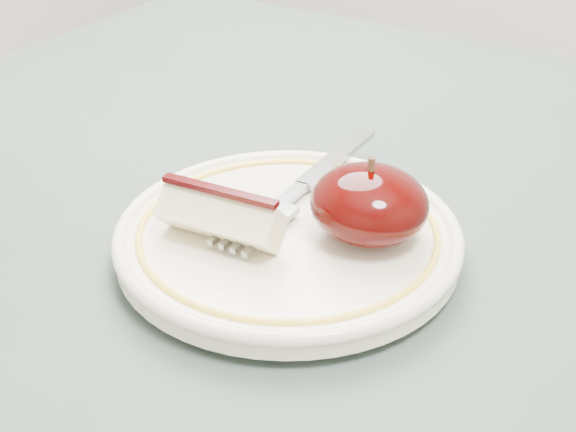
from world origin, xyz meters
The scene contains 5 objects.
table centered at (0.00, 0.00, 0.66)m, with size 0.90×0.90×0.75m.
plate centered at (-0.03, 0.01, 0.76)m, with size 0.21×0.21×0.02m.
apple_half centered at (0.01, 0.03, 0.79)m, with size 0.07×0.07×0.05m.
apple_wedge centered at (-0.06, -0.02, 0.78)m, with size 0.08×0.04×0.03m.
fork centered at (-0.05, 0.06, 0.77)m, with size 0.03×0.18×0.00m.
Camera 1 is at (0.18, -0.33, 1.02)m, focal length 50.00 mm.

